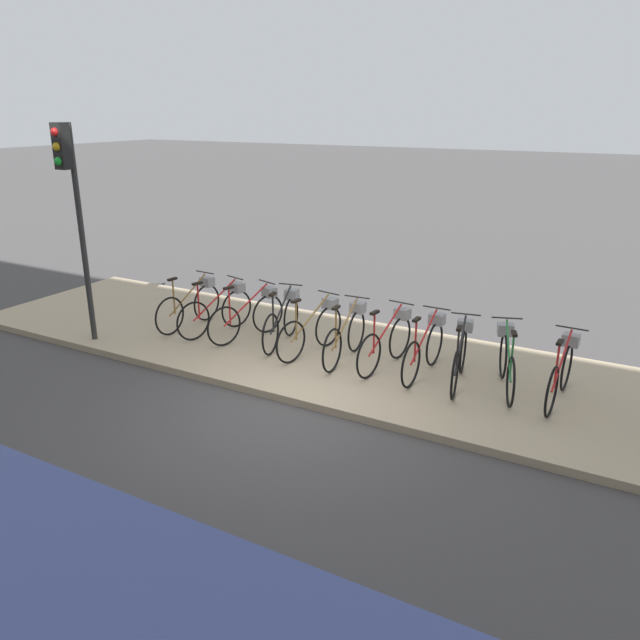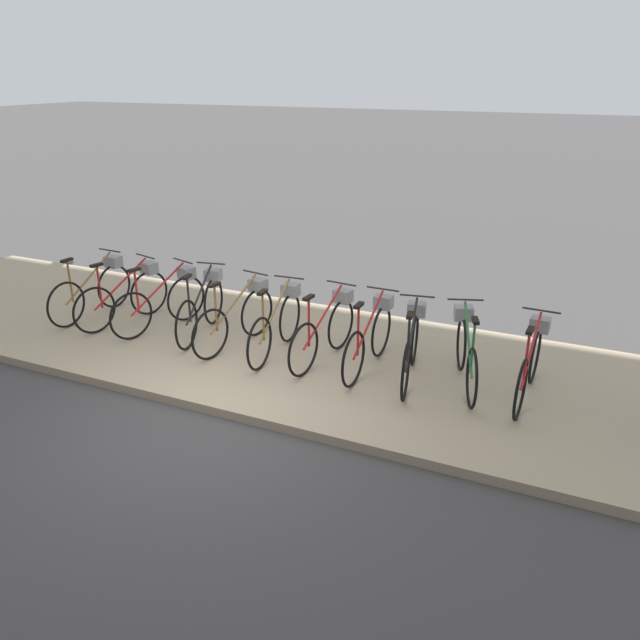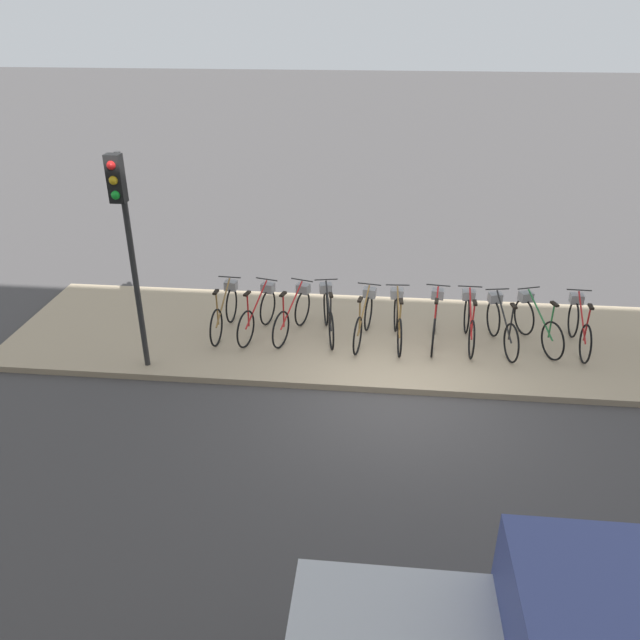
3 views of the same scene
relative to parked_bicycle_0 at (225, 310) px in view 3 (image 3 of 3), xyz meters
The scene contains 14 objects.
ground_plane 3.87m from the parked_bicycle_0, 28.02° to the right, with size 120.00×120.00×0.00m, color #423F3F.
sidewalk 3.42m from the parked_bicycle_0, ahead, with size 15.17×3.75×0.12m.
parked_bicycle_0 is the anchor object (origin of this frame).
parked_bicycle_1 0.68m from the parked_bicycle_0, ahead, with size 0.58×1.70×1.07m.
parked_bicycle_2 1.37m from the parked_bicycle_0, ahead, with size 0.63×1.68×1.07m.
parked_bicycle_3 2.04m from the parked_bicycle_0, ahead, with size 0.51×1.72×1.07m.
parked_bicycle_4 2.76m from the parked_bicycle_0, ahead, with size 0.48×1.72×1.07m.
parked_bicycle_5 3.40m from the parked_bicycle_0, ahead, with size 0.46×1.74×1.07m.
parked_bicycle_6 4.11m from the parked_bicycle_0, ahead, with size 0.46×1.74×1.07m.
parked_bicycle_7 4.76m from the parked_bicycle_0, ahead, with size 0.46×1.74×1.07m.
parked_bicycle_8 5.34m from the parked_bicycle_0, ahead, with size 0.49×1.72×1.07m.
parked_bicycle_9 6.02m from the parked_bicycle_0, ahead, with size 0.69×1.66×1.07m.
parked_bicycle_10 6.81m from the parked_bicycle_0, ahead, with size 0.46×1.74×1.07m.
traffic_light 2.98m from the parked_bicycle_0, 125.83° to the right, with size 0.24×0.40×3.83m.
Camera 3 is at (-0.40, -9.05, 5.96)m, focal length 35.00 mm.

